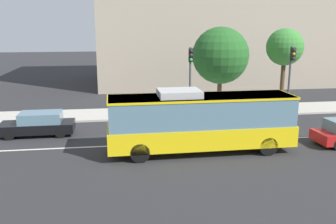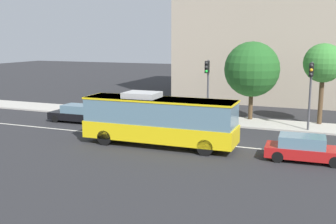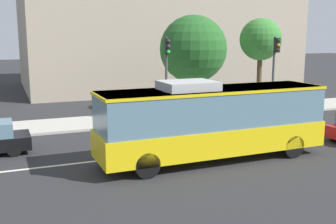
% 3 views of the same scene
% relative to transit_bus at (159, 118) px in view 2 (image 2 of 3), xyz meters
% --- Properties ---
extents(ground_plane, '(160.00, 160.00, 0.00)m').
position_rel_transit_bus_xyz_m(ground_plane, '(3.52, 1.63, -1.81)').
color(ground_plane, '#28282B').
extents(sidewalk_kerb, '(80.00, 3.73, 0.14)m').
position_rel_transit_bus_xyz_m(sidewalk_kerb, '(3.52, 9.13, -1.74)').
color(sidewalk_kerb, '#B2ADA3').
rests_on(sidewalk_kerb, ground_plane).
extents(lane_centre_line, '(76.00, 0.16, 0.01)m').
position_rel_transit_bus_xyz_m(lane_centre_line, '(3.52, 1.63, -1.80)').
color(lane_centre_line, silver).
rests_on(lane_centre_line, ground_plane).
extents(transit_bus, '(10.03, 2.63, 3.46)m').
position_rel_transit_bus_xyz_m(transit_bus, '(0.00, 0.00, 0.00)').
color(transit_bus, yellow).
rests_on(transit_bus, ground_plane).
extents(sedan_red, '(4.57, 1.99, 1.46)m').
position_rel_transit_bus_xyz_m(sedan_red, '(8.99, 0.02, -1.09)').
color(sedan_red, '#B21919').
rests_on(sedan_red, ground_plane).
extents(sedan_black, '(4.52, 1.86, 1.46)m').
position_rel_transit_bus_xyz_m(sedan_black, '(-9.33, 4.47, -1.09)').
color(sedan_black, black).
rests_on(sedan_black, ground_plane).
extents(traffic_light_near_corner, '(0.32, 0.62, 5.20)m').
position_rel_transit_bus_xyz_m(traffic_light_near_corner, '(8.80, 7.69, 1.75)').
color(traffic_light_near_corner, '#47474C').
rests_on(traffic_light_near_corner, ground_plane).
extents(traffic_light_mid_block, '(0.34, 0.62, 5.20)m').
position_rel_transit_bus_xyz_m(traffic_light_mid_block, '(0.99, 7.65, 1.75)').
color(traffic_light_mid_block, '#47474C').
rests_on(traffic_light_mid_block, ground_plane).
extents(street_tree_kerbside_left, '(3.07, 3.07, 6.53)m').
position_rel_transit_bus_xyz_m(street_tree_kerbside_left, '(9.53, 10.52, 3.14)').
color(street_tree_kerbside_left, '#4C3823').
rests_on(street_tree_kerbside_left, ground_plane).
extents(street_tree_kerbside_centre, '(4.59, 4.59, 6.66)m').
position_rel_transit_bus_xyz_m(street_tree_kerbside_centre, '(4.02, 10.40, 2.55)').
color(street_tree_kerbside_centre, '#4C3823').
rests_on(street_tree_kerbside_centre, ground_plane).
extents(office_block_background, '(26.65, 15.90, 17.00)m').
position_rel_transit_bus_xyz_m(office_block_background, '(7.04, 26.18, 6.69)').
color(office_block_background, tan).
rests_on(office_block_background, ground_plane).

